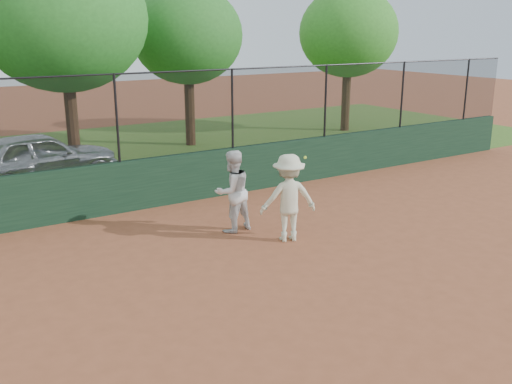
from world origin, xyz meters
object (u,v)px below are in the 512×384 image
tree_2 (63,18)px  player_second (232,191)px  tree_3 (187,36)px  player_main (288,198)px  parked_car (39,157)px  tree_4 (349,33)px

tree_2 → player_second: bearing=-80.2°
tree_2 → tree_3: tree_2 is taller
player_main → tree_3: size_ratio=0.31×
parked_car → player_second: player_second is taller
tree_4 → tree_2: bearing=-175.4°
player_second → parked_car: bearing=-75.4°
parked_car → player_main: player_main is taller
player_second → tree_2: size_ratio=0.27×
tree_3 → tree_4: bearing=-5.3°
parked_car → tree_3: bearing=-73.5°
player_second → tree_3: size_ratio=0.31×
player_main → tree_3: bearing=74.9°
tree_2 → tree_4: 11.60m
player_main → tree_3: tree_3 is taller
player_second → player_main: size_ratio=0.98×
player_main → tree_4: 13.76m
tree_4 → parked_car: bearing=-171.1°
parked_car → tree_4: (12.81, 2.02, 3.27)m
parked_car → player_main: bearing=-164.2°
parked_car → tree_4: bearing=-88.8°
player_second → tree_2: 8.28m
tree_3 → player_second: bearing=-110.7°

